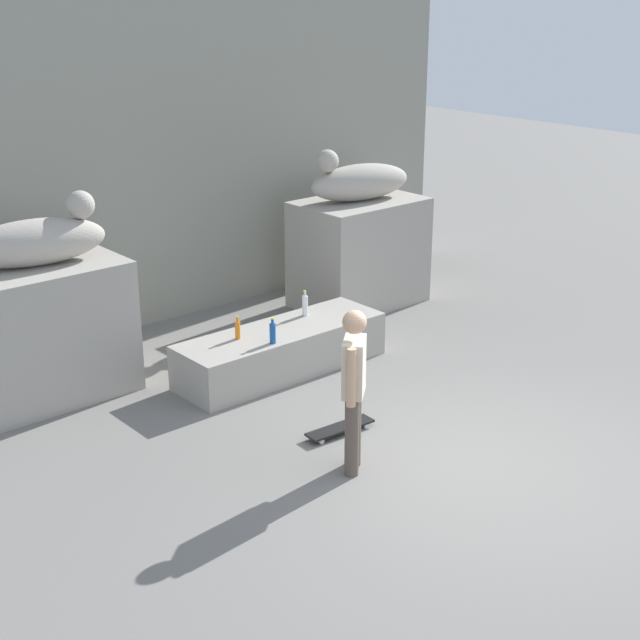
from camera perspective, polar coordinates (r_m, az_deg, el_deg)
name	(u,v)px	position (r m, az deg, el deg)	size (l,w,h in m)	color
ground_plane	(469,462)	(9.48, 9.22, -8.65)	(40.00, 40.00, 0.00)	slate
facade_wall	(147,84)	(12.87, -10.64, 14.16)	(10.26, 0.60, 6.48)	gray
pedestal_left	(44,331)	(10.97, -16.70, -0.64)	(1.82, 1.22, 1.57)	#A39E93
pedestal_right	(359,252)	(13.57, 2.43, 4.20)	(1.82, 1.22, 1.57)	#A39E93
statue_reclining_left	(37,240)	(10.66, -17.09, 4.76)	(1.67, 0.82, 0.78)	#AEA79A
statue_reclining_right	(358,181)	(13.29, 2.36, 8.60)	(1.67, 0.82, 0.78)	#AEA79A
ledge_block	(282,350)	(11.32, -2.39, -1.87)	(2.73, 0.85, 0.55)	#A39E93
skater	(354,384)	(8.81, 2.10, -4.00)	(0.43, 0.39, 1.67)	brown
skateboard	(340,428)	(9.87, 1.25, -6.70)	(0.81, 0.26, 0.08)	black
bottle_orange	(238,329)	(10.91, -5.12, -0.59)	(0.06, 0.06, 0.29)	orange
bottle_blue	(273,333)	(10.74, -2.95, -0.79)	(0.07, 0.07, 0.31)	#194C99
bottle_clear	(305,305)	(11.61, -0.94, 0.93)	(0.07, 0.07, 0.33)	silver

